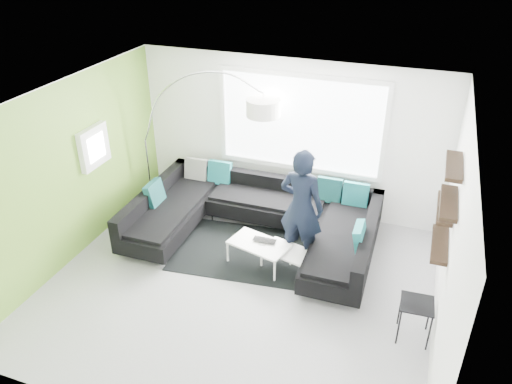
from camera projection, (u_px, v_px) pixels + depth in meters
The scene contains 9 objects.
ground at pixel (239, 286), 7.43m from camera, with size 5.50×5.50×0.00m, color gray.
room_shell at pixel (245, 172), 6.71m from camera, with size 5.54×5.04×2.82m.
sectional_sofa at pixel (254, 223), 8.25m from camera, with size 3.96×2.48×0.85m.
rug at pixel (242, 251), 8.19m from camera, with size 2.15×1.56×0.01m, color black.
coffee_table at pixel (273, 255), 7.77m from camera, with size 1.18×0.69×0.39m, color white.
arc_lamp at pixel (145, 140), 8.90m from camera, with size 2.46×0.79×2.64m, color white, non-canonical shape.
side_table at pixel (414, 320), 6.41m from camera, with size 0.41×0.41×0.57m, color black.
person at pixel (301, 207), 7.56m from camera, with size 0.75×0.54×1.91m, color black.
laptop at pixel (263, 242), 7.72m from camera, with size 0.37×0.24×0.03m, color black.
Camera 1 is at (2.22, -5.38, 4.84)m, focal length 35.00 mm.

